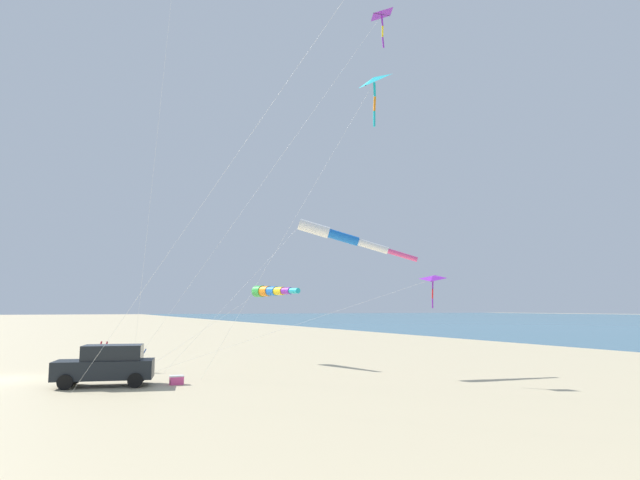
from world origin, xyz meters
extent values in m
plane|color=#C6B58C|center=(0.00, 0.00, 0.00)|extent=(600.00, 600.00, 0.00)
cube|color=black|center=(4.51, -4.59, 0.75)|extent=(4.60, 2.74, 0.84)
cube|color=black|center=(4.84, -4.67, 1.51)|extent=(2.87, 2.15, 0.68)
cylinder|color=black|center=(2.88, -5.18, 0.33)|extent=(0.69, 0.36, 0.66)
cylinder|color=black|center=(3.28, -3.37, 0.33)|extent=(0.69, 0.36, 0.66)
cylinder|color=black|center=(5.73, -5.81, 0.33)|extent=(0.69, 0.36, 0.66)
cylinder|color=black|center=(6.14, -4.01, 0.33)|extent=(0.69, 0.36, 0.66)
cube|color=#EF4C93|center=(7.63, -5.44, 0.18)|extent=(0.60, 0.40, 0.36)
cube|color=white|center=(7.63, -5.44, 0.39)|extent=(0.62, 0.42, 0.06)
cube|color=#232328|center=(4.72, 0.35, 0.37)|extent=(0.24, 0.32, 0.74)
cylinder|color=#B72833|center=(4.72, 0.35, 1.05)|extent=(0.44, 0.44, 0.61)
sphere|color=beige|center=(4.72, 0.35, 1.47)|extent=(0.23, 0.23, 0.23)
cylinder|color=#B72833|center=(4.63, 0.55, 1.51)|extent=(0.22, 0.38, 0.46)
cylinder|color=#B72833|center=(4.92, 0.43, 1.51)|extent=(0.22, 0.38, 0.46)
cube|color=#8E6B9E|center=(6.80, 0.66, 0.27)|extent=(0.21, 0.23, 0.54)
cylinder|color=#335199|center=(6.80, 0.66, 0.77)|extent=(0.35, 0.35, 0.45)
sphere|color=tan|center=(6.80, 0.66, 1.08)|extent=(0.17, 0.17, 0.17)
cylinder|color=#335199|center=(6.96, 0.64, 1.11)|extent=(0.22, 0.26, 0.34)
cylinder|color=#335199|center=(6.78, 0.50, 1.11)|extent=(0.22, 0.26, 0.34)
pyramid|color=#1EB7C6|center=(16.56, -8.54, 15.16)|extent=(1.49, 1.96, 0.77)
cylinder|color=black|center=(16.61, -8.53, 15.07)|extent=(1.31, 0.37, 0.83)
cylinder|color=#1EB7C6|center=(16.60, -8.57, 14.60)|extent=(0.17, 0.23, 0.80)
cylinder|color=orange|center=(16.55, -8.63, 13.82)|extent=(0.23, 0.20, 0.80)
cylinder|color=#1EB7C6|center=(16.52, -8.63, 13.03)|extent=(0.16, 0.18, 0.79)
cylinder|color=white|center=(12.87, -6.23, 7.51)|extent=(7.50, 4.61, 15.01)
pyramid|color=purple|center=(19.03, -9.80, 5.03)|extent=(1.18, 1.22, 0.37)
cylinder|color=black|center=(19.05, -9.78, 4.97)|extent=(0.68, 0.58, 0.37)
cylinder|color=purple|center=(19.04, -9.77, 4.69)|extent=(0.12, 0.12, 0.47)
cylinder|color=red|center=(19.02, -9.77, 4.23)|extent=(0.10, 0.08, 0.47)
cylinder|color=purple|center=(19.02, -9.76, 3.76)|extent=(0.11, 0.12, 0.47)
cylinder|color=white|center=(12.51, -6.13, 2.47)|extent=(13.08, 7.31, 4.94)
cylinder|color=white|center=(15.75, -2.85, 8.13)|extent=(2.01, 1.29, 1.13)
cylinder|color=blue|center=(17.36, -3.47, 7.62)|extent=(1.94, 1.17, 1.02)
cylinder|color=white|center=(18.97, -4.09, 7.11)|extent=(1.86, 1.04, 0.90)
cylinder|color=#EF4C93|center=(20.58, -4.71, 6.60)|extent=(1.79, 0.92, 0.79)
cylinder|color=white|center=(11.41, -1.45, 4.11)|extent=(7.08, 2.18, 8.22)
cylinder|color=white|center=(7.49, -10.85, 7.73)|extent=(8.70, 9.43, 15.46)
pyramid|color=purple|center=(16.14, -10.10, 17.89)|extent=(0.98, 1.31, 0.27)
cylinder|color=black|center=(16.15, -10.10, 17.82)|extent=(1.06, 0.20, 0.21)
cylinder|color=purple|center=(16.18, -10.10, 17.49)|extent=(0.14, 0.10, 0.55)
cylinder|color=yellow|center=(16.21, -10.08, 16.95)|extent=(0.14, 0.17, 0.55)
cylinder|color=purple|center=(16.24, -10.05, 16.41)|extent=(0.15, 0.12, 0.55)
cylinder|color=white|center=(11.02, -5.31, 8.89)|extent=(10.27, 9.60, 17.78)
cylinder|color=green|center=(14.76, 3.91, 4.65)|extent=(0.93, 0.99, 0.78)
cylinder|color=orange|center=(14.93, 3.09, 4.64)|extent=(0.84, 0.97, 0.70)
cylinder|color=blue|center=(15.10, 2.27, 4.63)|extent=(0.76, 0.95, 0.61)
cylinder|color=yellow|center=(15.28, 1.45, 4.61)|extent=(0.68, 0.93, 0.53)
cylinder|color=purple|center=(15.45, 0.63, 4.60)|extent=(0.60, 0.92, 0.44)
cylinder|color=#1EB7C6|center=(15.62, -0.19, 4.59)|extent=(0.51, 0.90, 0.36)
cylinder|color=white|center=(10.81, 2.67, 2.23)|extent=(7.74, 3.31, 4.47)
cylinder|color=white|center=(6.82, -1.39, 10.96)|extent=(0.36, 8.70, 21.92)
camera|label=1|loc=(2.43, -32.88, 3.55)|focal=32.07mm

